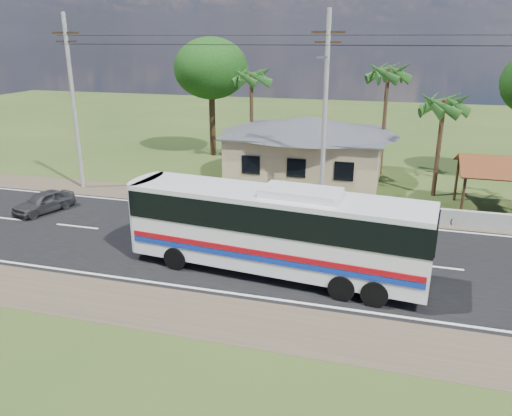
{
  "coord_description": "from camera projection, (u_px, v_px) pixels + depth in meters",
  "views": [
    {
      "loc": [
        6.89,
        -21.22,
        9.57
      ],
      "look_at": [
        0.6,
        1.0,
        1.62
      ],
      "focal_mm": 35.0,
      "sensor_mm": 36.0,
      "label": 1
    }
  ],
  "objects": [
    {
      "name": "palm_far",
      "position": [
        251.0,
        77.0,
        37.61
      ],
      "size": [
        2.8,
        2.8,
        7.7
      ],
      "color": "#47301E",
      "rests_on": "ground"
    },
    {
      "name": "concrete_barrier",
      "position": [
        489.0,
        221.0,
        26.06
      ],
      "size": [
        7.0,
        0.3,
        0.9
      ],
      "primitive_type": "cube",
      "color": "#9E9E99",
      "rests_on": "ground"
    },
    {
      "name": "house",
      "position": [
        308.0,
        141.0,
        34.9
      ],
      "size": [
        12.4,
        10.0,
        5.0
      ],
      "color": "tan",
      "rests_on": "ground"
    },
    {
      "name": "palm_near",
      "position": [
        444.0,
        105.0,
        29.9
      ],
      "size": [
        2.8,
        2.8,
        6.7
      ],
      "color": "#47301E",
      "rests_on": "ground"
    },
    {
      "name": "tree_behind_house",
      "position": [
        211.0,
        69.0,
        40.32
      ],
      "size": [
        6.0,
        6.0,
        9.61
      ],
      "color": "#47301E",
      "rests_on": "ground"
    },
    {
      "name": "utility_poles",
      "position": [
        319.0,
        109.0,
        27.53
      ],
      "size": [
        32.8,
        2.22,
        11.0
      ],
      "color": "#9E9E99",
      "rests_on": "ground"
    },
    {
      "name": "ground",
      "position": [
        238.0,
        245.0,
        24.2
      ],
      "size": [
        120.0,
        120.0,
        0.0
      ],
      "primitive_type": "plane",
      "color": "#2C4418",
      "rests_on": "ground"
    },
    {
      "name": "palm_mid",
      "position": [
        388.0,
        74.0,
        34.42
      ],
      "size": [
        2.8,
        2.8,
        8.2
      ],
      "color": "#47301E",
      "rests_on": "ground"
    },
    {
      "name": "road",
      "position": [
        238.0,
        245.0,
        24.19
      ],
      "size": [
        120.0,
        16.0,
        0.03
      ],
      "color": "black",
      "rests_on": "ground"
    },
    {
      "name": "waiting_shed",
      "position": [
        507.0,
        167.0,
        27.7
      ],
      "size": [
        5.2,
        4.48,
        3.35
      ],
      "color": "#3C2B16",
      "rests_on": "ground"
    },
    {
      "name": "coach_bus",
      "position": [
        276.0,
        225.0,
        20.58
      ],
      "size": [
        12.71,
        3.93,
        3.88
      ],
      "rotation": [
        0.0,
        0.0,
        -0.1
      ],
      "color": "silver",
      "rests_on": "ground"
    },
    {
      "name": "small_car",
      "position": [
        44.0,
        202.0,
        28.59
      ],
      "size": [
        2.47,
        3.82,
        1.21
      ],
      "primitive_type": "imported",
      "rotation": [
        0.0,
        0.0,
        -0.32
      ],
      "color": "#29292B",
      "rests_on": "ground"
    },
    {
      "name": "motorcycle",
      "position": [
        465.0,
        219.0,
        26.49
      ],
      "size": [
        1.65,
        1.08,
        0.82
      ],
      "primitive_type": "imported",
      "rotation": [
        0.0,
        0.0,
        1.95
      ],
      "color": "black",
      "rests_on": "ground"
    }
  ]
}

